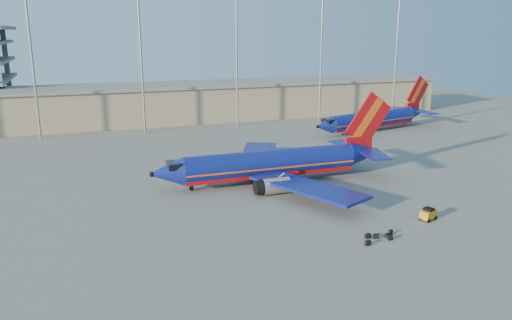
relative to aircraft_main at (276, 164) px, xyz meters
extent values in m
plane|color=slate|center=(-7.26, -4.54, -2.55)|extent=(220.00, 220.00, 0.00)
cube|color=gray|center=(2.74, 53.46, 1.45)|extent=(120.00, 15.00, 8.00)
cube|color=slate|center=(2.74, 53.46, 5.65)|extent=(122.00, 16.00, 0.60)
cylinder|color=gray|center=(-32.26, 41.46, 11.45)|extent=(0.44, 0.44, 28.00)
cylinder|color=gray|center=(-12.26, 41.46, 11.45)|extent=(0.44, 0.44, 28.00)
cylinder|color=gray|center=(7.74, 41.46, 11.45)|extent=(0.44, 0.44, 28.00)
cylinder|color=gray|center=(27.74, 41.46, 11.45)|extent=(0.44, 0.44, 28.00)
cylinder|color=gray|center=(47.74, 41.46, 11.45)|extent=(0.44, 0.44, 28.00)
cylinder|color=navy|center=(-0.85, 0.00, 0.16)|extent=(24.10, 3.78, 3.71)
cube|color=#A60D10|center=(-0.85, 0.00, -0.79)|extent=(24.10, 3.07, 1.31)
cube|color=#ED5414|center=(-0.85, 0.00, -0.09)|extent=(24.10, 3.82, 0.22)
cone|color=navy|center=(-15.00, 0.04, 0.16)|extent=(4.23, 3.73, 3.71)
cube|color=black|center=(-13.69, 0.03, 1.11)|extent=(2.42, 2.62, 0.80)
cone|color=navy|center=(13.81, -0.04, 0.51)|extent=(5.23, 3.73, 3.71)
cube|color=#A60D10|center=(13.01, -0.03, 1.87)|extent=(4.22, 0.56, 2.21)
cube|color=#A60D10|center=(14.41, -0.04, 5.38)|extent=(7.37, 0.34, 8.01)
cube|color=#ED5414|center=(14.21, -0.04, 5.38)|extent=(4.90, 0.43, 6.28)
cube|color=navy|center=(13.42, 3.38, 1.06)|extent=(4.27, 6.91, 0.22)
cube|color=navy|center=(13.40, -3.45, 1.06)|extent=(4.30, 6.91, 0.22)
cube|color=navy|center=(0.68, 8.83, -0.74)|extent=(10.95, 16.25, 0.35)
cube|color=navy|center=(0.64, -8.84, -0.74)|extent=(10.88, 16.26, 0.35)
cube|color=#A60D10|center=(-0.34, 0.00, -1.19)|extent=(6.03, 3.93, 1.00)
cylinder|color=gray|center=(-2.04, 5.23, -1.39)|extent=(3.62, 2.12, 2.11)
cylinder|color=gray|center=(-2.06, -5.21, -1.39)|extent=(3.62, 2.12, 2.11)
cylinder|color=gray|center=(-11.89, 0.03, -2.00)|extent=(0.24, 0.24, 1.10)
cylinder|color=black|center=(-11.89, 0.03, -2.23)|extent=(0.64, 0.25, 0.64)
cylinder|color=black|center=(0.67, 2.61, -2.13)|extent=(0.84, 0.55, 0.84)
cylinder|color=black|center=(0.65, -2.61, -2.13)|extent=(0.84, 0.55, 0.84)
cylinder|color=navy|center=(32.38, 26.71, -0.08)|extent=(22.13, 8.43, 3.38)
cube|color=#A60D10|center=(32.38, 26.71, -0.95)|extent=(21.98, 7.81, 1.19)
cube|color=#ED5414|center=(32.38, 26.71, -0.31)|extent=(22.14, 8.47, 0.20)
cone|color=navy|center=(19.84, 23.69, -0.08)|extent=(4.53, 4.19, 3.38)
cube|color=black|center=(20.99, 23.97, 0.79)|extent=(2.69, 2.83, 0.73)
cone|color=navy|center=(45.36, 29.84, 0.24)|extent=(5.42, 4.40, 3.38)
cube|color=#A60D10|center=(44.65, 29.66, 1.48)|extent=(3.85, 1.39, 2.01)
cube|color=#A60D10|center=(45.89, 29.96, 4.68)|extent=(6.60, 1.86, 7.30)
cube|color=#ED5414|center=(45.71, 29.92, 4.68)|extent=(4.43, 1.42, 5.72)
cube|color=navy|center=(44.27, 32.77, 0.74)|extent=(5.00, 6.46, 0.20)
cube|color=navy|center=(45.73, 26.73, 0.74)|extent=(2.90, 5.93, 0.20)
cylinder|color=black|center=(32.38, 26.71, -2.14)|extent=(0.77, 0.77, 0.82)
cube|color=orange|center=(10.52, -19.19, -1.87)|extent=(2.18, 1.70, 0.91)
cube|color=black|center=(10.52, -19.19, -1.32)|extent=(1.21, 1.26, 0.32)
cylinder|color=black|center=(9.66, -18.99, -2.31)|extent=(0.50, 0.32, 0.47)
cylinder|color=black|center=(10.02, -19.92, -2.31)|extent=(0.50, 0.32, 0.47)
cylinder|color=black|center=(11.02, -18.47, -2.31)|extent=(0.50, 0.32, 0.47)
cylinder|color=black|center=(11.38, -19.40, -2.31)|extent=(0.50, 0.32, 0.47)
cube|color=black|center=(0.55, -22.82, -2.30)|extent=(0.60, 0.36, 0.49)
cube|color=black|center=(2.23, -21.65, -2.31)|extent=(0.62, 0.50, 0.47)
cube|color=black|center=(3.49, -21.70, -2.37)|extent=(0.62, 0.52, 0.36)
cube|color=black|center=(1.50, -21.30, -2.32)|extent=(0.59, 0.39, 0.46)
cube|color=black|center=(3.35, -22.44, -2.31)|extent=(0.49, 0.36, 0.48)
cube|color=black|center=(4.29, -21.17, -2.33)|extent=(0.53, 0.44, 0.44)
camera|label=1|loc=(-25.08, -61.57, 17.82)|focal=35.00mm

